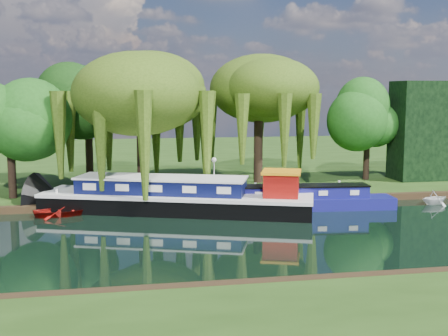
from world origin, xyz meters
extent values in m
plane|color=black|center=(0.00, 0.00, 0.00)|extent=(120.00, 120.00, 0.00)
cube|color=#203B10|center=(0.00, 34.00, 0.23)|extent=(120.00, 52.00, 0.45)
cube|color=black|center=(-2.54, 6.84, 0.43)|extent=(17.39, 9.26, 1.14)
cube|color=silver|center=(-2.54, 6.84, 1.09)|extent=(17.51, 9.37, 0.21)
cube|color=#0B103D|center=(-3.43, 7.16, 1.66)|extent=(10.91, 6.10, 0.90)
cube|color=silver|center=(-3.43, 7.16, 2.17)|extent=(11.15, 6.34, 0.11)
cube|color=maroon|center=(3.74, 4.63, 1.92)|extent=(2.67, 2.67, 1.43)
cube|color=orange|center=(3.74, 4.63, 2.71)|extent=(2.97, 2.97, 0.15)
cylinder|color=silver|center=(-7.37, 8.55, 2.35)|extent=(0.10, 0.10, 2.28)
cube|color=navy|center=(5.76, 6.18, 0.32)|extent=(11.84, 2.96, 0.88)
cube|color=navy|center=(5.76, 6.18, 1.13)|extent=(8.30, 2.17, 0.73)
cube|color=black|center=(5.76, 6.18, 1.54)|extent=(8.40, 2.27, 0.10)
cube|color=silver|center=(2.63, 5.69, 1.16)|extent=(0.59, 0.10, 0.31)
cube|color=silver|center=(4.67, 5.52, 1.16)|extent=(0.59, 0.10, 0.31)
cube|color=silver|center=(6.71, 5.34, 1.16)|extent=(0.59, 0.10, 0.31)
cube|color=silver|center=(8.75, 5.16, 1.16)|extent=(0.59, 0.10, 0.31)
imported|color=maroon|center=(-9.49, 7.01, 0.00)|extent=(3.94, 3.14, 0.73)
imported|color=silver|center=(14.92, 6.07, 0.00)|extent=(2.43, 2.21, 1.09)
cylinder|color=black|center=(-4.48, 10.99, 3.27)|extent=(0.73, 0.73, 5.64)
ellipsoid|color=#314B10|center=(-4.48, 10.99, 7.34)|extent=(7.87, 7.87, 5.08)
cylinder|color=black|center=(4.74, 14.71, 3.22)|extent=(0.78, 0.78, 5.54)
ellipsoid|color=#314B10|center=(4.74, 14.71, 7.22)|extent=(7.56, 7.56, 4.89)
cylinder|color=black|center=(-13.18, 11.20, 3.39)|extent=(0.52, 0.52, 5.88)
ellipsoid|color=#194B12|center=(-13.18, 11.20, 5.80)|extent=(4.81, 4.81, 4.81)
cylinder|color=black|center=(-8.43, 17.71, 3.73)|extent=(0.59, 0.59, 6.57)
ellipsoid|color=black|center=(-8.43, 17.71, 6.42)|extent=(5.25, 5.25, 5.25)
cylinder|color=black|center=(13.82, 14.60, 3.17)|extent=(0.49, 0.49, 5.44)
ellipsoid|color=#194B12|center=(13.82, 14.60, 5.40)|extent=(4.35, 4.35, 4.35)
cube|color=black|center=(19.00, 14.00, 4.45)|extent=(6.00, 3.00, 8.00)
cylinder|color=silver|center=(0.50, 10.50, 1.55)|extent=(0.10, 0.10, 2.20)
sphere|color=white|center=(0.50, 10.50, 2.83)|extent=(0.36, 0.36, 0.36)
cylinder|color=silver|center=(-10.00, 8.40, 0.95)|extent=(0.16, 0.16, 1.00)
cylinder|color=silver|center=(-4.00, 8.40, 0.95)|extent=(0.16, 0.16, 1.00)
cylinder|color=silver|center=(3.00, 8.40, 0.95)|extent=(0.16, 0.16, 1.00)
cylinder|color=silver|center=(9.00, 8.40, 0.95)|extent=(0.16, 0.16, 1.00)
camera|label=1|loc=(-5.81, -28.12, 7.50)|focal=45.00mm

